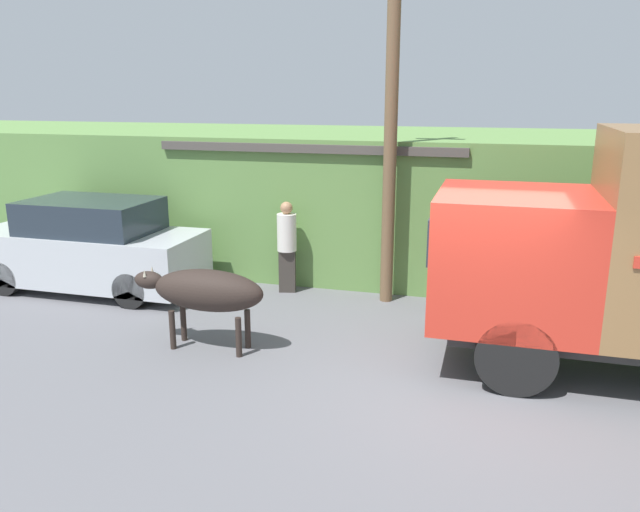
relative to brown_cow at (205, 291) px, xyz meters
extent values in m
plane|color=slate|center=(3.70, -0.29, -0.91)|extent=(60.00, 60.00, 0.00)
cube|color=#608C47|center=(3.70, 5.85, 0.54)|extent=(32.00, 5.10, 2.89)
cube|color=#C6B793|center=(0.57, 4.55, 0.42)|extent=(5.68, 2.40, 2.65)
cube|color=#4C4742|center=(0.57, 4.55, 1.83)|extent=(5.98, 2.70, 0.16)
cube|color=red|center=(4.33, 0.72, 0.67)|extent=(2.09, 2.24, 1.76)
cube|color=#232D38|center=(3.27, 0.72, 0.99)|extent=(0.04, 1.91, 0.62)
cylinder|color=black|center=(4.44, -0.16, -0.39)|extent=(1.03, 0.49, 1.03)
ellipsoid|color=#2D231E|center=(0.05, 0.00, 0.01)|extent=(1.73, 0.63, 0.63)
ellipsoid|color=#2D231E|center=(-0.94, 0.00, 0.09)|extent=(0.47, 0.27, 0.27)
cone|color=#B7AD93|center=(-0.94, -0.11, 0.23)|extent=(0.06, 0.06, 0.11)
cone|color=#B7AD93|center=(-0.94, 0.11, 0.23)|extent=(0.06, 0.06, 0.11)
cylinder|color=#2D231E|center=(-0.49, -0.17, -0.60)|extent=(0.09, 0.09, 0.60)
cylinder|color=#2D231E|center=(-0.49, 0.17, -0.60)|extent=(0.09, 0.09, 0.60)
cylinder|color=#2D231E|center=(0.58, -0.17, -0.60)|extent=(0.09, 0.09, 0.60)
cylinder|color=#2D231E|center=(0.58, 0.17, -0.60)|extent=(0.09, 0.09, 0.60)
cube|color=silver|center=(-3.47, 2.05, -0.23)|extent=(4.39, 1.74, 0.98)
cube|color=#232D38|center=(-3.36, 2.05, 0.57)|extent=(2.41, 1.60, 0.62)
cylinder|color=black|center=(-4.83, 1.32, -0.58)|extent=(0.66, 0.28, 0.66)
cylinder|color=black|center=(-2.11, 1.32, -0.58)|extent=(0.66, 0.28, 0.66)
cube|color=#38332D|center=(0.28, 2.95, -0.50)|extent=(0.35, 0.27, 0.82)
cylinder|color=silver|center=(0.28, 2.95, 0.27)|extent=(0.44, 0.44, 0.71)
sphere|color=#A87A56|center=(0.28, 2.95, 0.74)|extent=(0.23, 0.23, 0.23)
cylinder|color=brown|center=(2.21, 2.94, 2.23)|extent=(0.23, 0.23, 6.28)
camera|label=1|loc=(4.03, -8.00, 2.87)|focal=35.00mm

